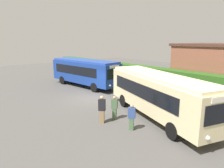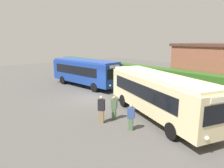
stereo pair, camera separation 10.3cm
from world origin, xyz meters
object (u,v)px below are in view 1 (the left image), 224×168
Objects in this scene: person_right at (114,107)px; person_far at (132,117)px; person_center at (102,109)px; bus_cream at (158,93)px; person_left at (108,76)px; bus_blue at (85,71)px.

person_right reaches higher than person_far.
person_far is (2.04, 0.71, -0.13)m from person_center.
person_center is (-1.77, -3.63, -0.80)m from bus_cream.
person_center is at bearing -34.82° from person_right.
bus_cream is at bearing 113.67° from person_right.
bus_cream is at bearing -74.52° from person_left.
person_center is at bearing -34.28° from bus_blue.
person_left is at bearing 175.17° from bus_cream.
person_center is 1.07m from person_right.
person_left is at bearing -159.83° from person_right.
person_center is at bearing -97.95° from bus_cream.
bus_cream is (11.85, -1.62, -0.02)m from bus_blue.
person_left is 12.07m from person_right.
person_center is at bearing -106.02° from person_far.
bus_cream reaches higher than person_right.
person_right is at bearing -29.23° from bus_blue.
bus_blue is 3.31m from person_left.
person_left is 12.71m from person_center.
person_left is at bearing 73.56° from bus_blue.
person_right is 2.03m from person_far.
bus_cream reaches higher than person_far.
bus_blue reaches higher than person_right.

